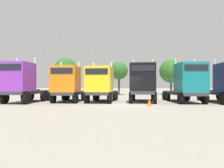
% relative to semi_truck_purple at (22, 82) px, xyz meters
% --- Properties ---
extents(ground, '(200.00, 200.00, 0.00)m').
position_rel_semi_truck_purple_xyz_m(ground, '(9.93, -1.60, -2.00)').
color(ground, gray).
extents(semi_truck_purple, '(3.16, 5.99, 4.44)m').
position_rel_semi_truck_purple_xyz_m(semi_truck_purple, '(0.00, 0.00, 0.00)').
color(semi_truck_purple, '#333338').
rests_on(semi_truck_purple, ground).
extents(semi_truck_orange, '(2.86, 5.88, 4.18)m').
position_rel_semi_truck_purple_xyz_m(semi_truck_orange, '(4.17, 1.04, -0.12)').
color(semi_truck_orange, '#333338').
rests_on(semi_truck_orange, ground).
extents(semi_truck_yellow, '(3.21, 6.07, 4.10)m').
position_rel_semi_truck_purple_xyz_m(semi_truck_yellow, '(7.51, 0.95, -0.14)').
color(semi_truck_yellow, '#333338').
rests_on(semi_truck_yellow, ground).
extents(semi_truck_black, '(3.28, 6.19, 4.40)m').
position_rel_semi_truck_purple_xyz_m(semi_truck_black, '(11.72, 0.98, -0.03)').
color(semi_truck_black, '#333338').
rests_on(semi_truck_black, ground).
extents(semi_truck_teal, '(2.84, 6.53, 4.39)m').
position_rel_semi_truck_purple_xyz_m(semi_truck_teal, '(15.99, 0.55, -0.04)').
color(semi_truck_teal, '#333338').
rests_on(semi_truck_teal, ground).
extents(traffic_cone_near, '(0.36, 0.36, 0.65)m').
position_rel_semi_truck_purple_xyz_m(traffic_cone_near, '(11.89, -1.98, -1.67)').
color(traffic_cone_near, '#F2590C').
rests_on(traffic_cone_near, ground).
extents(oak_far_left, '(3.93, 3.93, 6.52)m').
position_rel_semi_truck_purple_xyz_m(oak_far_left, '(0.08, 15.80, 2.54)').
color(oak_far_left, '#4C3823').
rests_on(oak_far_left, ground).
extents(oak_far_centre, '(3.07, 3.07, 5.76)m').
position_rel_semi_truck_purple_xyz_m(oak_far_centre, '(9.43, 15.65, 2.19)').
color(oak_far_centre, '#4C3823').
rests_on(oak_far_centre, ground).
extents(oak_far_right, '(4.24, 4.24, 6.42)m').
position_rel_semi_truck_purple_xyz_m(oak_far_right, '(19.02, 18.07, 2.28)').
color(oak_far_right, '#4C3823').
rests_on(oak_far_right, ground).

